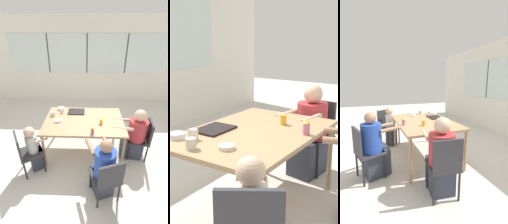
% 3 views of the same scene
% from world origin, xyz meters
% --- Properties ---
extents(ground_plane, '(16.00, 16.00, 0.00)m').
position_xyz_m(ground_plane, '(0.00, 0.00, 0.00)').
color(ground_plane, beige).
extents(dining_table, '(1.57, 1.07, 0.77)m').
position_xyz_m(dining_table, '(0.00, 0.00, 0.71)').
color(dining_table, tan).
rests_on(dining_table, ground_plane).
extents(chair_for_woman_green_shirt, '(0.45, 0.45, 0.86)m').
position_xyz_m(chair_for_woman_green_shirt, '(1.19, -0.15, 0.51)').
color(chair_for_woman_green_shirt, '#333338').
rests_on(chair_for_woman_green_shirt, ground_plane).
extents(chair_for_man_blue_shirt, '(0.51, 0.51, 0.86)m').
position_xyz_m(chair_for_man_blue_shirt, '(0.38, -1.13, 0.51)').
color(chair_for_man_blue_shirt, '#333338').
rests_on(chair_for_man_blue_shirt, ground_plane).
extents(chair_for_toddler, '(0.55, 0.55, 0.86)m').
position_xyz_m(chair_for_toddler, '(-1.01, -0.64, 0.51)').
color(chair_for_toddler, '#333338').
rests_on(chair_for_toddler, ground_plane).
extents(person_woman_green_shirt, '(0.70, 0.43, 1.08)m').
position_xyz_m(person_woman_green_shirt, '(1.02, -0.13, 0.48)').
color(person_woman_green_shirt, '#333847').
rests_on(person_woman_green_shirt, ground_plane).
extents(person_man_blue_shirt, '(0.48, 0.63, 1.08)m').
position_xyz_m(person_man_blue_shirt, '(0.33, -0.97, 0.48)').
color(person_man_blue_shirt, '#333847').
rests_on(person_man_blue_shirt, ground_plane).
extents(person_toddler, '(0.40, 0.35, 0.95)m').
position_xyz_m(person_toddler, '(-0.88, -0.55, 0.46)').
color(person_toddler, '#333847').
rests_on(person_toddler, ground_plane).
extents(food_tray_dark, '(0.36, 0.27, 0.02)m').
position_xyz_m(food_tray_dark, '(-0.18, 0.32, 0.78)').
color(food_tray_dark, black).
rests_on(food_tray_dark, dining_table).
extents(coffee_mug, '(0.09, 0.08, 0.09)m').
position_xyz_m(coffee_mug, '(-0.66, 0.15, 0.82)').
color(coffee_mug, beige).
rests_on(coffee_mug, dining_table).
extents(sippy_cup, '(0.06, 0.06, 0.14)m').
position_xyz_m(sippy_cup, '(0.16, -0.45, 0.84)').
color(sippy_cup, '#CC668C').
rests_on(sippy_cup, dining_table).
extents(juice_glass, '(0.06, 0.06, 0.10)m').
position_xyz_m(juice_glass, '(0.33, -0.13, 0.82)').
color(juice_glass, gold).
rests_on(juice_glass, dining_table).
extents(milk_carton_small, '(0.06, 0.06, 0.09)m').
position_xyz_m(milk_carton_small, '(-0.49, 0.30, 0.82)').
color(milk_carton_small, silver).
rests_on(milk_carton_small, dining_table).
extents(bowl_white_shallow, '(0.14, 0.14, 0.05)m').
position_xyz_m(bowl_white_shallow, '(-0.54, 0.43, 0.80)').
color(bowl_white_shallow, silver).
rests_on(bowl_white_shallow, dining_table).
extents(bowl_cereal, '(0.13, 0.13, 0.03)m').
position_xyz_m(bowl_cereal, '(-0.51, -0.08, 0.79)').
color(bowl_cereal, silver).
rests_on(bowl_cereal, dining_table).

